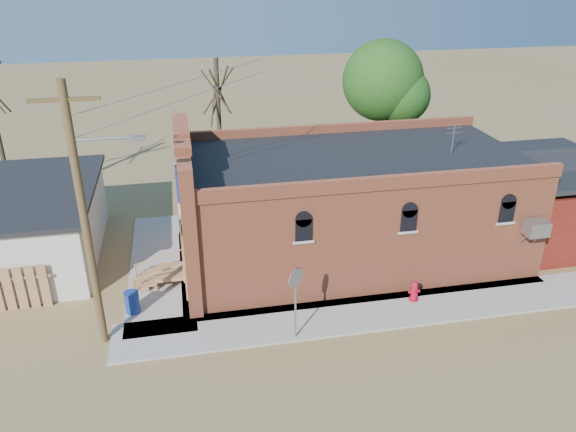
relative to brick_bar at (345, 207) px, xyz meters
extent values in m
plane|color=olive|center=(-1.64, -5.49, -2.34)|extent=(120.00, 120.00, 0.00)
cube|color=#9E9991|center=(-0.14, -4.59, -2.30)|extent=(19.00, 2.20, 0.08)
cube|color=#9E9991|center=(-7.94, 0.51, -2.30)|extent=(2.60, 10.00, 0.08)
cube|color=#C7603C|center=(0.36, 0.01, -0.09)|extent=(14.00, 7.00, 4.50)
cube|color=black|center=(0.36, 0.01, 2.21)|extent=(13.80, 6.80, 0.12)
cube|color=#C7603C|center=(-6.64, 0.01, 0.56)|extent=(0.50, 7.40, 5.80)
cube|color=navy|center=(-6.94, -1.19, 1.66)|extent=(0.08, 1.10, 1.56)
cube|color=gray|center=(6.46, -3.94, 0.26)|extent=(0.85, 0.65, 0.60)
cube|color=#5B150F|center=(9.86, 0.01, -0.74)|extent=(5.00, 6.00, 3.20)
cylinder|color=#45341B|center=(-9.84, -4.29, 2.16)|extent=(0.26, 0.26, 9.00)
cube|color=#45341B|center=(-9.84, -4.29, 6.06)|extent=(2.00, 0.12, 0.12)
cylinder|color=gray|center=(-8.94, -4.29, 4.86)|extent=(1.80, 0.08, 0.08)
cube|color=gray|center=(-7.94, -4.29, 4.81)|extent=(0.45, 0.22, 0.14)
cylinder|color=#3F3624|center=(-4.64, 7.51, 1.41)|extent=(0.24, 0.24, 7.50)
cylinder|color=#3F3624|center=(4.36, 8.01, 0.81)|extent=(0.28, 0.28, 6.30)
sphere|color=#254B15|center=(4.36, 8.01, 3.61)|extent=(4.40, 4.40, 4.40)
cylinder|color=#B70A25|center=(1.59, -4.15, -2.23)|extent=(0.39, 0.39, 0.07)
cylinder|color=#B70A25|center=(1.59, -4.15, -1.88)|extent=(0.27, 0.27, 0.62)
sphere|color=#B70A25|center=(1.59, -4.15, -1.57)|extent=(0.25, 0.25, 0.25)
cylinder|color=#B70A25|center=(1.59, -4.30, -1.88)|extent=(0.12, 0.14, 0.11)
cylinder|color=#B70A25|center=(1.43, -4.15, -1.88)|extent=(0.14, 0.12, 0.11)
cylinder|color=#B70A25|center=(1.74, -4.15, -1.88)|extent=(0.14, 0.12, 0.11)
cylinder|color=gray|center=(-3.34, -5.49, -1.01)|extent=(0.09, 0.09, 2.49)
cylinder|color=gray|center=(-3.34, -5.52, 0.12)|extent=(0.60, 0.51, 0.75)
cylinder|color=#B00A25|center=(-3.34, -5.47, 0.12)|extent=(0.60, 0.51, 0.75)
cylinder|color=navy|center=(-8.94, -2.81, -1.85)|extent=(0.54, 0.54, 0.83)
camera|label=1|loc=(-6.72, -21.03, 9.78)|focal=35.00mm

